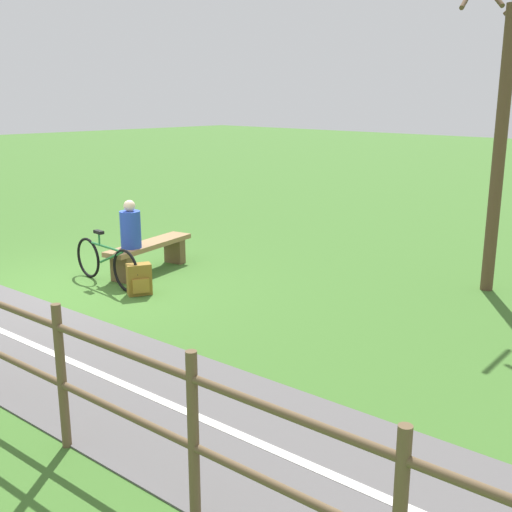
# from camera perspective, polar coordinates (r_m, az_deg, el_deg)

# --- Properties ---
(ground_plane) EXTENTS (80.00, 80.00, 0.00)m
(ground_plane) POSITION_cam_1_polar(r_m,az_deg,el_deg) (10.08, -16.46, -3.02)
(ground_plane) COLOR #3D6B28
(paved_path) EXTENTS (5.38, 36.04, 0.02)m
(paved_path) POSITION_cam_1_polar(r_m,az_deg,el_deg) (6.30, -8.12, -13.24)
(paved_path) COLOR #565454
(paved_path) RESTS_ON ground_plane
(path_centre_line) EXTENTS (3.03, 31.87, 0.00)m
(path_centre_line) POSITION_cam_1_polar(r_m,az_deg,el_deg) (6.29, -8.13, -13.16)
(path_centre_line) COLOR silver
(path_centre_line) RESTS_ON paved_path
(bench) EXTENTS (1.89, 0.83, 0.51)m
(bench) POSITION_cam_1_polar(r_m,az_deg,el_deg) (10.75, -9.71, 0.42)
(bench) COLOR #937047
(bench) RESTS_ON ground_plane
(person_seated) EXTENTS (0.40, 0.40, 0.79)m
(person_seated) POSITION_cam_1_polar(r_m,az_deg,el_deg) (10.32, -11.39, 2.58)
(person_seated) COLOR #2847B7
(person_seated) RESTS_ON bench
(bicycle) EXTENTS (0.08, 1.77, 0.85)m
(bicycle) POSITION_cam_1_polar(r_m,az_deg,el_deg) (10.16, -13.52, -0.59)
(bicycle) COLOR black
(bicycle) RESTS_ON ground_plane
(backpack) EXTENTS (0.41, 0.35, 0.48)m
(backpack) POSITION_cam_1_polar(r_m,az_deg,el_deg) (9.57, -10.61, -2.13)
(backpack) COLOR olive
(backpack) RESTS_ON ground_plane
(fence_roadside) EXTENTS (1.26, 12.27, 1.28)m
(fence_roadside) POSITION_cam_1_polar(r_m,az_deg,el_deg) (5.50, -17.40, -9.52)
(fence_roadside) COLOR brown
(fence_roadside) RESTS_ON ground_plane
(tree_by_path) EXTENTS (1.17, 1.15, 4.70)m
(tree_by_path) POSITION_cam_1_polar(r_m,az_deg,el_deg) (9.95, 21.26, 9.73)
(tree_by_path) COLOR brown
(tree_by_path) RESTS_ON ground_plane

